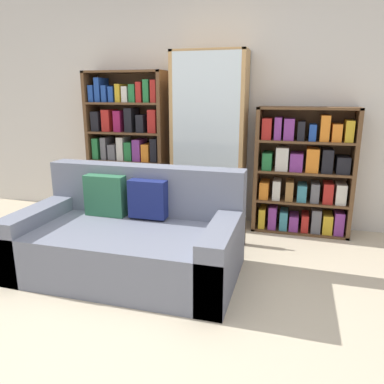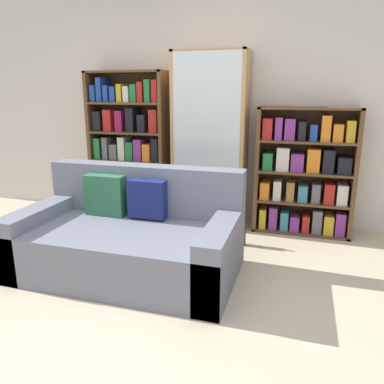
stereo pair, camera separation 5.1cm
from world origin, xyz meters
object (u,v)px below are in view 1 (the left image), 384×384
object	(u,v)px
bookshelf_left	(128,149)
wine_bottle	(242,231)
display_cabinet	(209,142)
bookshelf_right	(304,174)
couch	(131,238)

from	to	relation	value
bookshelf_left	wine_bottle	size ratio (longest dim) A/B	4.76
bookshelf_left	wine_bottle	distance (m)	1.68
display_cabinet	bookshelf_right	xyz separation A→B (m)	(1.02, 0.02, -0.30)
wine_bottle	display_cabinet	bearing A→B (deg)	131.00
couch	wine_bottle	world-z (taller)	couch
bookshelf_left	display_cabinet	size ratio (longest dim) A/B	0.90
couch	display_cabinet	xyz separation A→B (m)	(0.36, 1.32, 0.65)
bookshelf_left	bookshelf_right	world-z (taller)	bookshelf_left
display_cabinet	wine_bottle	xyz separation A→B (m)	(0.47, -0.54, -0.78)
display_cabinet	bookshelf_left	bearing A→B (deg)	179.09
bookshelf_right	wine_bottle	size ratio (longest dim) A/B	3.71
couch	bookshelf_left	bearing A→B (deg)	114.89
bookshelf_left	display_cabinet	distance (m)	0.98
couch	bookshelf_left	world-z (taller)	bookshelf_left
bookshelf_left	bookshelf_right	xyz separation A→B (m)	(1.99, 0.00, -0.18)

